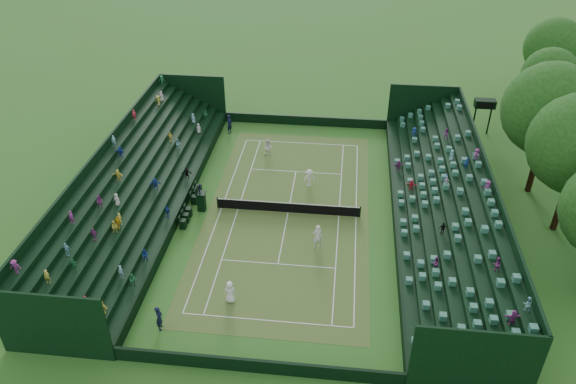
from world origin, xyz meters
The scene contains 19 objects.
ground centered at (0.00, 0.00, 0.00)m, with size 160.00×160.00×0.00m, color #366A21.
court_surface centered at (0.00, 0.00, 0.01)m, with size 12.97×26.77×0.01m, color #2D6F25.
perimeter_wall_north centered at (0.00, 15.88, 0.50)m, with size 17.17×0.20×1.00m, color black.
perimeter_wall_south centered at (0.00, -15.88, 0.50)m, with size 17.17×0.20×1.00m, color black.
perimeter_wall_east centered at (8.48, 0.00, 0.50)m, with size 0.20×31.77×1.00m, color black.
perimeter_wall_west centered at (-8.48, 0.00, 0.50)m, with size 0.20×31.77×1.00m, color black.
north_grandstand centered at (12.66, 0.00, 1.55)m, with size 6.60×32.00×4.90m.
south_grandstand centered at (-12.66, 0.00, 1.55)m, with size 6.60×32.00×4.90m.
tennis_net centered at (0.00, 0.00, 0.53)m, with size 11.67×0.10×1.06m.
scoreboard_tower centered at (17.75, 16.00, 3.14)m, with size 2.00×1.00×3.70m.
tree_row centered at (22.05, 7.12, 6.79)m, with size 12.62×37.54×11.37m.
umpire_chair centered at (-7.02, -0.39, 1.06)m, with size 0.79×0.79×2.47m.
courtside_chairs centered at (-7.89, -0.46, 0.41)m, with size 0.51×5.48×1.10m.
player_near_west centered at (-2.62, -10.45, 0.83)m, with size 0.81×0.53×1.67m, color white.
player_near_east centered at (2.66, -4.10, 0.99)m, with size 0.72×0.47×1.98m, color white.
player_far_west centered at (-2.89, 9.04, 0.86)m, with size 0.84×0.65×1.72m, color white.
player_far_east centered at (1.38, 4.19, 0.82)m, with size 1.06×0.61×1.63m, color white.
line_judge_north centered at (-7.44, 13.25, 0.98)m, with size 0.72×0.47×1.96m, color black.
line_judge_south centered at (-6.50, -13.26, 0.89)m, with size 0.65×0.43×1.78m, color black.
Camera 1 is at (4.16, -36.79, 26.39)m, focal length 35.00 mm.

